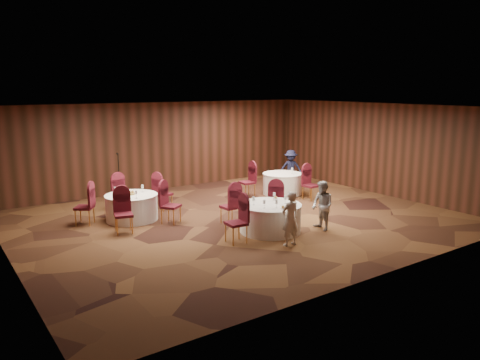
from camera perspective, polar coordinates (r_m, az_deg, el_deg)
ground at (r=13.54m, az=-0.22°, el=-4.80°), size 12.00×12.00×0.00m
room_shell at (r=13.13m, az=-0.22°, el=3.46°), size 12.00×12.00×12.00m
table_main at (r=12.36m, az=3.71°, el=-4.60°), size 1.64×1.64×0.74m
table_left at (r=13.74m, az=-13.06°, el=-3.23°), size 1.49×1.49×0.74m
table_right at (r=16.68m, az=5.19°, el=-0.42°), size 1.40×1.40×0.74m
chairs_main at (r=12.62m, az=1.02°, el=-3.66°), size 2.75×1.96×1.00m
chairs_left at (r=13.74m, az=-13.06°, el=-2.70°), size 3.17×2.96×1.00m
chairs_right at (r=16.02m, az=4.74°, el=-0.44°), size 2.02×2.20×1.00m
tabletop_main at (r=12.25m, az=4.50°, el=-2.49°), size 1.13×1.08×0.22m
tabletop_left at (r=13.63m, az=-13.13°, el=-1.43°), size 0.84×0.84×0.22m
tabletop_right at (r=16.55m, az=6.37°, el=1.31°), size 0.08×0.08×0.22m
mic_stand at (r=15.65m, az=-14.46°, el=-1.09°), size 0.24×0.24×1.67m
woman_a at (r=11.25m, az=6.13°, el=-4.71°), size 0.49×0.33×1.34m
woman_b at (r=12.59m, az=10.00°, el=-3.11°), size 0.59×0.71×1.32m
man_c at (r=17.93m, az=6.21°, el=1.44°), size 0.98×1.02×1.39m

